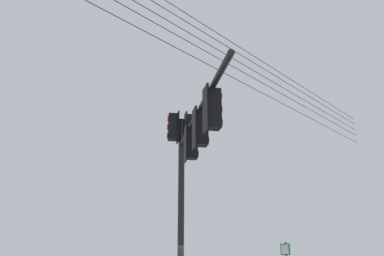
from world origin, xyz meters
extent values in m
cylinder|color=black|center=(-0.64, -0.13, 3.28)|extent=(0.20, 0.20, 6.56)
cylinder|color=black|center=(-1.27, -3.21, 5.73)|extent=(1.39, 6.18, 0.14)
cube|color=black|center=(-0.35, -0.19, 6.28)|extent=(0.35, 0.35, 0.90)
cube|color=black|center=(-0.51, -0.16, 6.28)|extent=(0.13, 0.44, 1.04)
cylinder|color=red|center=(-0.18, -0.23, 6.58)|extent=(0.07, 0.20, 0.20)
cylinder|color=#3C2703|center=(-0.18, -0.23, 6.28)|extent=(0.07, 0.20, 0.20)
cylinder|color=black|center=(-0.18, -0.23, 5.98)|extent=(0.07, 0.20, 0.20)
cube|color=black|center=(-0.93, -0.07, 6.28)|extent=(0.35, 0.35, 0.90)
cube|color=black|center=(-0.77, -0.11, 6.28)|extent=(0.13, 0.44, 1.04)
cylinder|color=red|center=(-1.09, -0.04, 6.58)|extent=(0.07, 0.20, 0.20)
cylinder|color=#3C2703|center=(-1.09, -0.04, 6.28)|extent=(0.07, 0.20, 0.20)
cylinder|color=black|center=(-1.09, -0.04, 5.98)|extent=(0.07, 0.20, 0.20)
cube|color=black|center=(-1.03, -2.06, 5.18)|extent=(0.36, 0.36, 0.90)
cube|color=black|center=(-1.20, -2.03, 5.18)|extent=(0.14, 0.44, 1.04)
cylinder|color=red|center=(-0.87, -2.10, 5.48)|extent=(0.08, 0.20, 0.20)
cylinder|color=#3C2703|center=(-0.87, -2.10, 5.18)|extent=(0.08, 0.20, 0.20)
cylinder|color=black|center=(-0.87, -2.10, 4.88)|extent=(0.08, 0.20, 0.20)
cube|color=black|center=(-1.31, -3.41, 5.18)|extent=(0.35, 0.35, 0.90)
cube|color=black|center=(-1.48, -3.38, 5.18)|extent=(0.12, 0.44, 1.04)
cylinder|color=red|center=(-1.15, -3.44, 5.48)|extent=(0.07, 0.20, 0.20)
cylinder|color=#3C2703|center=(-1.15, -3.44, 5.18)|extent=(0.07, 0.20, 0.20)
cylinder|color=black|center=(-1.15, -3.44, 4.88)|extent=(0.07, 0.20, 0.20)
cube|color=black|center=(-1.58, -4.75, 5.18)|extent=(0.34, 0.34, 0.90)
cube|color=black|center=(-1.75, -4.72, 5.18)|extent=(0.11, 0.44, 1.04)
cylinder|color=red|center=(-1.42, -4.78, 5.48)|extent=(0.06, 0.20, 0.20)
cylinder|color=#3C2703|center=(-1.42, -4.78, 5.18)|extent=(0.06, 0.20, 0.20)
cylinder|color=black|center=(-1.42, -4.78, 4.88)|extent=(0.06, 0.20, 0.20)
cube|color=#0C7238|center=(2.24, -1.42, 2.38)|extent=(0.15, 0.31, 0.33)
cube|color=white|center=(2.23, -1.42, 2.38)|extent=(0.11, 0.24, 0.27)
cylinder|color=black|center=(0.62, 0.53, 9.17)|extent=(27.79, 14.60, 0.62)
cylinder|color=black|center=(0.62, 0.53, 9.68)|extent=(27.79, 14.60, 0.62)
cylinder|color=black|center=(0.62, 0.53, 10.05)|extent=(27.79, 14.60, 0.62)
cylinder|color=black|center=(0.62, 0.53, 10.46)|extent=(27.79, 14.60, 0.62)
cylinder|color=black|center=(0.62, 0.53, 10.80)|extent=(27.79, 14.60, 0.62)
camera|label=1|loc=(-5.06, -12.36, 2.02)|focal=38.44mm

